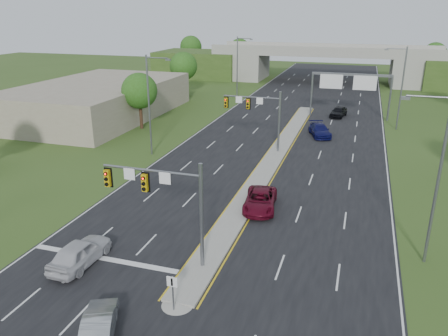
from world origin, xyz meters
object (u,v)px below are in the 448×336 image
overpass (325,66)px  car_silver (99,324)px  sign_gantry (350,83)px  car_far_a (260,200)px  car_far_c (339,112)px  signal_mast_near (166,195)px  keep_right_sign (172,288)px  signal_mast_far (260,111)px  car_far_b (320,130)px  car_white (80,252)px

overpass → car_silver: overpass is taller
sign_gantry → overpass: bearing=100.8°
car_far_a → car_far_c: (3.92, 35.77, 0.04)m
signal_mast_near → car_silver: (-0.46, -7.32, -4.01)m
car_silver → car_far_a: size_ratio=0.78×
car_far_c → keep_right_sign: bearing=-85.0°
signal_mast_near → sign_gantry: signal_mast_near is taller
signal_mast_far → car_far_b: (6.09, 8.53, -3.94)m
signal_mast_near → car_white: size_ratio=1.42×
signal_mast_near → sign_gantry: size_ratio=0.60×
signal_mast_far → signal_mast_near: bearing=-90.0°
car_far_b → car_far_c: (1.59, 11.92, 0.01)m
keep_right_sign → overpass: (0.00, 84.53, 2.04)m
car_far_a → car_far_b: 23.96m
signal_mast_far → car_far_a: 16.27m
signal_mast_far → keep_right_sign: (2.26, -29.45, -3.21)m
overpass → sign_gantry: bearing=-79.2°
car_white → car_far_c: car_white is taller
car_silver → car_white: bearing=-72.5°
signal_mast_far → car_silver: signal_mast_far is taller
signal_mast_near → car_silver: 8.36m
car_silver → car_far_a: 17.51m
car_far_c → sign_gantry: bearing=-8.6°
car_white → signal_mast_far: bearing=-100.0°
signal_mast_far → car_far_b: 11.19m
signal_mast_near → signal_mast_far: (0.00, 25.00, 0.00)m
signal_mast_near → car_far_a: 11.11m
car_far_c → signal_mast_far: bearing=-99.4°
signal_mast_far → car_white: size_ratio=1.42×
car_far_a → sign_gantry: bearing=74.2°
sign_gantry → car_far_c: 4.64m
car_far_a → car_far_c: car_far_c is taller
car_far_a → car_silver: bearing=-111.4°
car_white → car_far_b: 37.24m
keep_right_sign → sign_gantry: bearing=82.3°
car_white → signal_mast_near: bearing=-158.9°
car_far_b → car_silver: bearing=-117.9°
keep_right_sign → car_far_a: 14.23m
car_white → car_far_b: (11.40, 35.45, -0.07)m
sign_gantry → car_silver: sign_gantry is taller
car_silver → car_far_c: (8.14, 52.76, 0.09)m
car_far_a → keep_right_sign: bearing=-103.5°
car_far_a → car_far_b: car_far_b is taller
car_silver → signal_mast_near: bearing=-118.1°
signal_mast_near → car_far_b: signal_mast_near is taller
signal_mast_far → car_silver: bearing=-90.8°
overpass → car_white: overpass is taller
keep_right_sign → car_far_a: (1.50, 14.13, -0.75)m
sign_gantry → car_far_c: sign_gantry is taller
keep_right_sign → car_far_b: 38.18m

